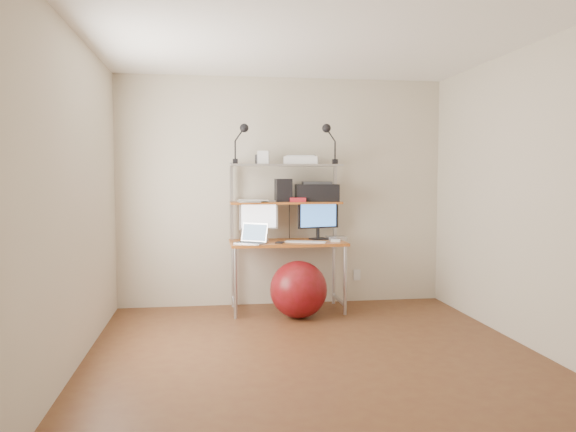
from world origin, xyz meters
The scene contains 20 objects.
room centered at (0.00, 0.00, 1.25)m, with size 3.60×3.60×3.60m.
computer_desk centered at (0.00, 1.50, 0.96)m, with size 1.20×0.60×1.57m.
wall_outlet centered at (0.85, 1.79, 0.30)m, with size 0.08×0.01×0.12m, color silver.
monitor_silver centered at (-0.29, 1.58, 0.98)m, with size 0.41×0.15×0.46m.
monitor_black centered at (0.36, 1.58, 0.98)m, with size 0.47×0.19×0.48m.
laptop centered at (-0.38, 1.32, 0.78)m, with size 0.37×0.36×0.26m.
keyboard centered at (0.17, 1.32, 0.75)m, with size 0.42×0.12×0.01m, color silver.
mouse centered at (0.49, 1.32, 0.75)m, with size 0.10×0.06×0.03m, color silver.
mac_mini centered at (0.54, 1.50, 0.76)m, with size 0.20×0.20×0.04m, color #BCBDC1.
phone centered at (-0.10, 1.30, 0.75)m, with size 0.08×0.14×0.01m, color black.
printer centered at (0.35, 1.62, 1.25)m, with size 0.47×0.34×0.22m.
nas_cube centered at (-0.03, 1.57, 1.27)m, with size 0.17×0.17×0.24m, color black.
red_box centered at (0.12, 1.49, 1.17)m, with size 0.17×0.11×0.05m, color red.
scanner centered at (0.17, 1.60, 1.60)m, with size 0.41×0.31×0.10m.
box_white centered at (-0.24, 1.55, 1.62)m, with size 0.12×0.10×0.14m, color silver.
box_grey centered at (-0.27, 1.60, 1.60)m, with size 0.10×0.10×0.10m, color #323235.
clip_lamp_left centered at (-0.47, 1.46, 1.85)m, with size 0.16×0.09×0.41m.
clip_lamp_right centered at (0.44, 1.48, 1.86)m, with size 0.17×0.09×0.42m.
exercise_ball centered at (0.07, 1.13, 0.29)m, with size 0.58×0.58×0.58m, color maroon.
paper_stack centered at (-0.37, 1.57, 1.16)m, with size 0.33×0.39×0.02m.
Camera 1 is at (-0.84, -4.36, 1.42)m, focal length 35.00 mm.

